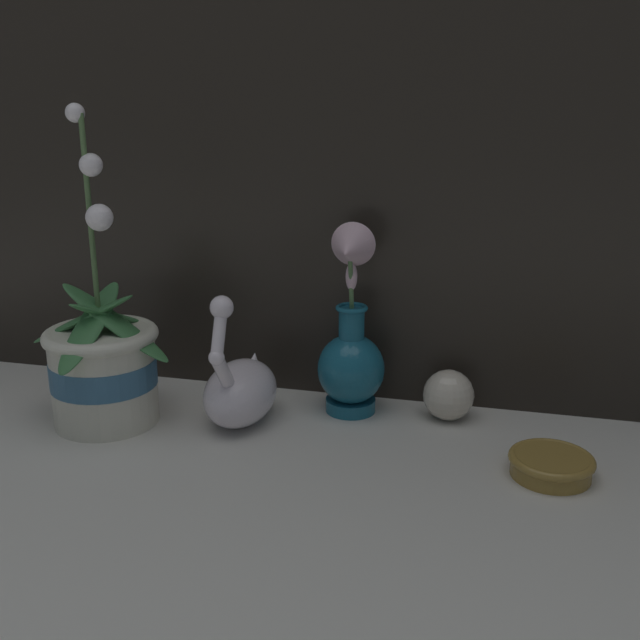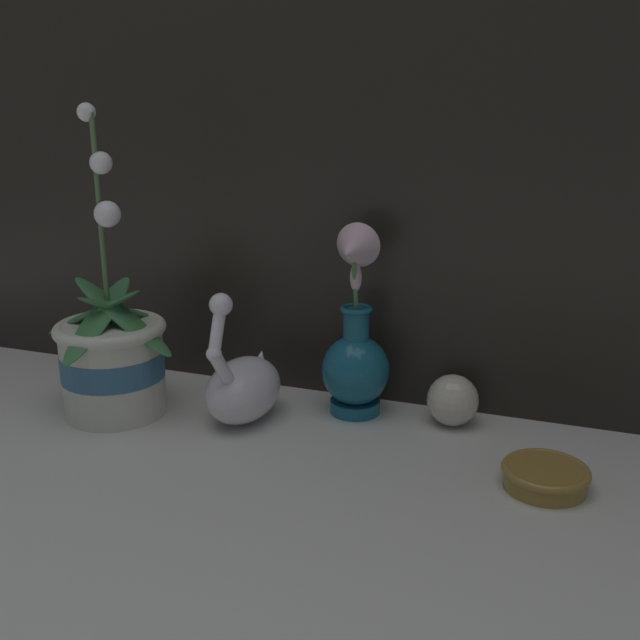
{
  "view_description": "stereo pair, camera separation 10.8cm",
  "coord_description": "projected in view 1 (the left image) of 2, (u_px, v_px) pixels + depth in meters",
  "views": [
    {
      "loc": [
        0.25,
        -0.87,
        0.49
      ],
      "look_at": [
        -0.0,
        0.14,
        0.17
      ],
      "focal_mm": 42.0,
      "sensor_mm": 36.0,
      "label": 1
    },
    {
      "loc": [
        0.35,
        -0.84,
        0.49
      ],
      "look_at": [
        -0.0,
        0.14,
        0.17
      ],
      "focal_mm": 42.0,
      "sensor_mm": 36.0,
      "label": 2
    }
  ],
  "objects": [
    {
      "name": "blue_vase",
      "position": [
        351.0,
        350.0,
        1.17
      ],
      "size": [
        0.11,
        0.11,
        0.31
      ],
      "color": "#195B75",
      "rests_on": "ground_plane"
    },
    {
      "name": "swan_figurine",
      "position": [
        241.0,
        388.0,
        1.15
      ],
      "size": [
        0.11,
        0.2,
        0.22
      ],
      "color": "white",
      "rests_on": "ground_plane"
    },
    {
      "name": "amber_dish",
      "position": [
        551.0,
        464.0,
        1.0
      ],
      "size": [
        0.11,
        0.11,
        0.03
      ],
      "color": "olive",
      "rests_on": "ground_plane"
    },
    {
      "name": "window_backdrop",
      "position": [
        346.0,
        17.0,
        1.12
      ],
      "size": [
        2.8,
        0.03,
        1.2
      ],
      "color": "black",
      "rests_on": "ground_plane"
    },
    {
      "name": "orchid_potted_plant",
      "position": [
        103.0,
        364.0,
        1.14
      ],
      "size": [
        0.24,
        0.23,
        0.48
      ],
      "color": "beige",
      "rests_on": "ground_plane"
    },
    {
      "name": "glass_sphere",
      "position": [
        449.0,
        395.0,
        1.17
      ],
      "size": [
        0.08,
        0.08,
        0.08
      ],
      "color": "beige",
      "rests_on": "ground_plane"
    },
    {
      "name": "ground_plane",
      "position": [
        295.0,
        473.0,
        1.01
      ],
      "size": [
        2.8,
        2.8,
        0.0
      ],
      "primitive_type": "plane",
      "color": "beige"
    }
  ]
}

